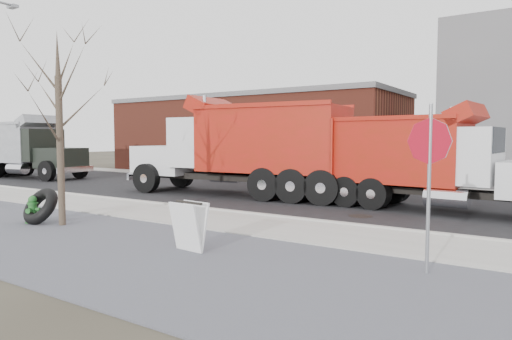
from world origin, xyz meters
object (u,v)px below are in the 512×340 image
Objects in this scene: stop_sign at (430,160)px; sandwich_board at (189,226)px; dump_truck_red_a at (422,158)px; dump_truck_red_b at (244,146)px; fire_hydrant at (33,211)px; dump_truck_grey at (23,147)px; truck_tire at (41,206)px.

sandwich_board is (-4.49, -1.08, -1.45)m from stop_sign.
sandwich_board is 0.12× the size of dump_truck_red_a.
sandwich_board is 9.49m from dump_truck_red_b.
fire_hydrant is 5.76m from sandwich_board.
dump_truck_red_b is at bearing -5.13° from dump_truck_grey.
sandwich_board is 21.95m from dump_truck_grey.
dump_truck_red_b is (-4.36, 8.30, 1.51)m from sandwich_board.
truck_tire is 16.89m from dump_truck_grey.
dump_truck_red_b is (1.17, 8.18, 1.56)m from truck_tire.
fire_hydrant is at bearing -155.19° from truck_tire.
dump_truck_red_a reaches higher than fire_hydrant.
truck_tire is 0.38× the size of stop_sign.
truck_tire is 0.13× the size of dump_truck_red_a.
sandwich_board reaches higher than truck_tire.
fire_hydrant is 8.56m from dump_truck_red_b.
stop_sign is at bearing 135.76° from dump_truck_red_b.
dump_truck_grey is (-14.83, 7.96, 1.36)m from truck_tire.
stop_sign reaches higher than fire_hydrant.
dump_truck_red_a reaches higher than stop_sign.
dump_truck_red_a is (8.18, 8.26, 1.23)m from truck_tire.
stop_sign is (10.24, 1.06, 1.63)m from fire_hydrant.
dump_truck_grey is at bearing 151.76° from truck_tire.
dump_truck_red_a is 1.03× the size of dump_truck_grey.
truck_tire is at bearing 167.75° from stop_sign.
fire_hydrant is at bearing -34.80° from dump_truck_grey.
dump_truck_red_b is (1.39, 8.28, 1.69)m from fire_hydrant.
dump_truck_red_a is (-1.85, 7.30, -0.27)m from stop_sign.
stop_sign is 0.35× the size of dump_truck_red_a.
truck_tire is at bearing -34.13° from dump_truck_grey.
fire_hydrant is at bearing -130.48° from dump_truck_red_a.
dump_truck_red_a is at bearing -5.16° from dump_truck_grey.
sandwich_board is at bearing 175.79° from stop_sign.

